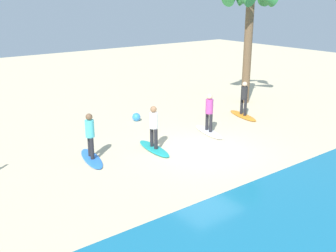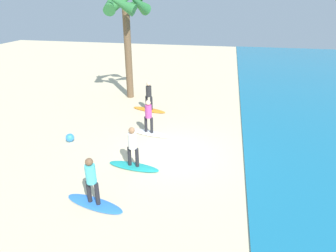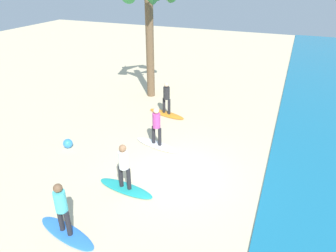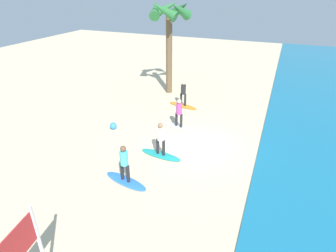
{
  "view_description": "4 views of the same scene",
  "coord_description": "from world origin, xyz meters",
  "px_view_note": "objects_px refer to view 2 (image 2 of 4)",
  "views": [
    {
      "loc": [
        9.85,
        10.62,
        5.62
      ],
      "look_at": [
        0.87,
        -1.14,
        0.87
      ],
      "focal_mm": 43.32,
      "sensor_mm": 36.0,
      "label": 1
    },
    {
      "loc": [
        10.5,
        1.98,
        6.09
      ],
      "look_at": [
        -0.78,
        -0.36,
        0.88
      ],
      "focal_mm": 30.47,
      "sensor_mm": 36.0,
      "label": 2
    },
    {
      "loc": [
        8.66,
        3.22,
        6.62
      ],
      "look_at": [
        -1.21,
        -0.81,
        1.24
      ],
      "focal_mm": 33.15,
      "sensor_mm": 36.0,
      "label": 3
    },
    {
      "loc": [
        11.87,
        3.34,
        7.39
      ],
      "look_at": [
        -0.1,
        -1.53,
        0.8
      ],
      "focal_mm": 30.27,
      "sensor_mm": 36.0,
      "label": 4
    }
  ],
  "objects_px": {
    "surfboard_orange": "(149,110)",
    "surfboard_teal": "(134,166)",
    "surfboard_blue": "(95,204)",
    "surfer_orange": "(149,94)",
    "palm_tree": "(126,14)",
    "surfer_teal": "(132,144)",
    "beach_ball": "(70,138)",
    "surfer_blue": "(91,178)",
    "surfer_white": "(148,114)",
    "surfboard_white": "(149,133)"
  },
  "relations": [
    {
      "from": "surfboard_orange",
      "to": "surfboard_teal",
      "type": "xyz_separation_m",
      "value": [
        6.09,
        1.03,
        0.0
      ]
    },
    {
      "from": "surfboard_blue",
      "to": "surfer_orange",
      "type": "bearing_deg",
      "value": 105.65
    },
    {
      "from": "surfboard_blue",
      "to": "palm_tree",
      "type": "xyz_separation_m",
      "value": [
        -10.64,
        -2.36,
        5.16
      ]
    },
    {
      "from": "surfer_teal",
      "to": "beach_ball",
      "type": "xyz_separation_m",
      "value": [
        -1.52,
        -3.56,
        -0.84
      ]
    },
    {
      "from": "surfboard_blue",
      "to": "beach_ball",
      "type": "distance_m",
      "value": 4.92
    },
    {
      "from": "surfer_orange",
      "to": "palm_tree",
      "type": "distance_m",
      "value": 5.07
    },
    {
      "from": "surfer_blue",
      "to": "surfboard_teal",
      "type": "bearing_deg",
      "value": 166.95
    },
    {
      "from": "surfer_white",
      "to": "surfboard_orange",
      "type": "bearing_deg",
      "value": -164.99
    },
    {
      "from": "surfer_white",
      "to": "palm_tree",
      "type": "bearing_deg",
      "value": -152.68
    },
    {
      "from": "surfboard_white",
      "to": "palm_tree",
      "type": "bearing_deg",
      "value": 130.6
    },
    {
      "from": "surfer_teal",
      "to": "surfboard_blue",
      "type": "relative_size",
      "value": 0.78
    },
    {
      "from": "surfboard_teal",
      "to": "surfer_teal",
      "type": "xyz_separation_m",
      "value": [
        0.0,
        0.0,
        0.99
      ]
    },
    {
      "from": "surfboard_teal",
      "to": "surfer_blue",
      "type": "relative_size",
      "value": 1.28
    },
    {
      "from": "surfboard_white",
      "to": "surfboard_teal",
      "type": "xyz_separation_m",
      "value": [
        3.05,
        0.21,
        0.0
      ]
    },
    {
      "from": "surfer_teal",
      "to": "surfboard_orange",
      "type": "bearing_deg",
      "value": -170.44
    },
    {
      "from": "palm_tree",
      "to": "beach_ball",
      "type": "bearing_deg",
      "value": -5.54
    },
    {
      "from": "surfer_blue",
      "to": "beach_ball",
      "type": "distance_m",
      "value": 4.99
    },
    {
      "from": "surfer_teal",
      "to": "beach_ball",
      "type": "relative_size",
      "value": 4.24
    },
    {
      "from": "surfer_teal",
      "to": "palm_tree",
      "type": "bearing_deg",
      "value": -160.62
    },
    {
      "from": "surfer_orange",
      "to": "surfer_teal",
      "type": "xyz_separation_m",
      "value": [
        6.09,
        1.03,
        0.0
      ]
    },
    {
      "from": "surfboard_orange",
      "to": "beach_ball",
      "type": "height_order",
      "value": "beach_ball"
    },
    {
      "from": "surfer_teal",
      "to": "beach_ball",
      "type": "distance_m",
      "value": 3.97
    },
    {
      "from": "surfer_blue",
      "to": "surfer_white",
      "type": "bearing_deg",
      "value": 176.41
    },
    {
      "from": "surfboard_orange",
      "to": "surfboard_white",
      "type": "relative_size",
      "value": 1.0
    },
    {
      "from": "surfboard_white",
      "to": "surfer_white",
      "type": "relative_size",
      "value": 1.28
    },
    {
      "from": "surfer_blue",
      "to": "palm_tree",
      "type": "height_order",
      "value": "palm_tree"
    },
    {
      "from": "surfer_orange",
      "to": "surfer_teal",
      "type": "height_order",
      "value": "same"
    },
    {
      "from": "surfboard_teal",
      "to": "palm_tree",
      "type": "bearing_deg",
      "value": 115.89
    },
    {
      "from": "surfer_teal",
      "to": "surfboard_blue",
      "type": "height_order",
      "value": "surfer_teal"
    },
    {
      "from": "surfer_orange",
      "to": "surfer_white",
      "type": "xyz_separation_m",
      "value": [
        3.05,
        0.82,
        0.0
      ]
    },
    {
      "from": "surfboard_orange",
      "to": "surfboard_blue",
      "type": "relative_size",
      "value": 1.0
    },
    {
      "from": "surfer_blue",
      "to": "palm_tree",
      "type": "distance_m",
      "value": 11.67
    },
    {
      "from": "surfboard_orange",
      "to": "palm_tree",
      "type": "xyz_separation_m",
      "value": [
        -2.18,
        -1.88,
        5.16
      ]
    },
    {
      "from": "surfboard_white",
      "to": "palm_tree",
      "type": "height_order",
      "value": "palm_tree"
    },
    {
      "from": "surfboard_white",
      "to": "surfboard_blue",
      "type": "relative_size",
      "value": 1.0
    },
    {
      "from": "surfboard_teal",
      "to": "beach_ball",
      "type": "distance_m",
      "value": 3.88
    },
    {
      "from": "surfboard_orange",
      "to": "surfer_orange",
      "type": "distance_m",
      "value": 0.99
    },
    {
      "from": "surfboard_orange",
      "to": "surfer_blue",
      "type": "bearing_deg",
      "value": -72.23
    },
    {
      "from": "surfer_teal",
      "to": "surfer_blue",
      "type": "height_order",
      "value": "same"
    },
    {
      "from": "surfer_orange",
      "to": "surfboard_teal",
      "type": "bearing_deg",
      "value": 9.56
    },
    {
      "from": "surfer_white",
      "to": "surfer_blue",
      "type": "xyz_separation_m",
      "value": [
        5.42,
        -0.34,
        0.0
      ]
    },
    {
      "from": "surfboard_teal",
      "to": "palm_tree",
      "type": "xyz_separation_m",
      "value": [
        -8.27,
        -2.91,
        5.16
      ]
    },
    {
      "from": "surfer_teal",
      "to": "surfer_blue",
      "type": "distance_m",
      "value": 2.43
    },
    {
      "from": "surfer_blue",
      "to": "palm_tree",
      "type": "relative_size",
      "value": 0.25
    },
    {
      "from": "surfboard_white",
      "to": "surfer_teal",
      "type": "xyz_separation_m",
      "value": [
        3.05,
        0.21,
        0.99
      ]
    },
    {
      "from": "surfboard_teal",
      "to": "surfboard_orange",
      "type": "bearing_deg",
      "value": 106.08
    },
    {
      "from": "surfboard_teal",
      "to": "surfboard_blue",
      "type": "xyz_separation_m",
      "value": [
        2.37,
        -0.55,
        0.0
      ]
    },
    {
      "from": "palm_tree",
      "to": "surfer_blue",
      "type": "bearing_deg",
      "value": 12.5
    },
    {
      "from": "surfboard_white",
      "to": "beach_ball",
      "type": "bearing_deg",
      "value": -142.27
    },
    {
      "from": "surfboard_orange",
      "to": "surfboard_teal",
      "type": "relative_size",
      "value": 1.0
    }
  ]
}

